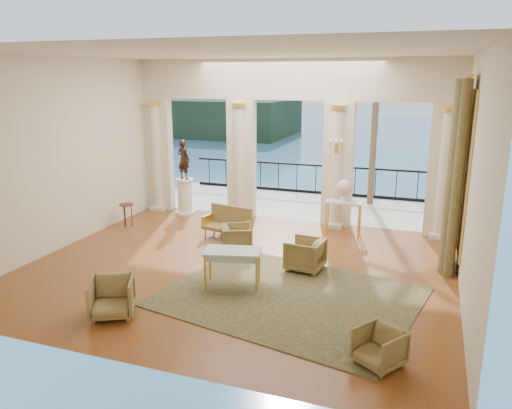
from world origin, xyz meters
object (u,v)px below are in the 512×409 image
at_px(armchair_b, 379,345).
at_px(settee, 229,223).
at_px(game_table, 232,254).
at_px(pedestal, 185,197).
at_px(side_table, 127,207).
at_px(statue, 184,159).
at_px(armchair_a, 112,296).
at_px(armchair_c, 305,253).
at_px(armchair_d, 237,237).
at_px(console_table, 344,207).

xyz_separation_m(armchair_b, settee, (-4.27, 4.61, 0.10)).
height_order(game_table, pedestal, pedestal).
bearing_deg(pedestal, side_table, -118.06).
bearing_deg(statue, side_table, 77.60).
height_order(armchair_a, statue, statue).
distance_m(armchair_c, armchair_d, 1.89).
height_order(settee, statue, statue).
relative_size(armchair_b, armchair_c, 0.82).
height_order(armchair_a, console_table, console_table).
height_order(settee, pedestal, pedestal).
distance_m(console_table, side_table, 5.87).
bearing_deg(armchair_d, armchair_a, 140.55).
bearing_deg(statue, armchair_d, 152.15).
bearing_deg(settee, armchair_d, -45.54).
xyz_separation_m(armchair_a, armchair_b, (4.54, 0.00, -0.07)).
bearing_deg(statue, pedestal, -0.00).
bearing_deg(armchair_a, armchair_c, 22.68).
xyz_separation_m(pedestal, console_table, (4.83, -0.45, 0.23)).
xyz_separation_m(armchair_b, game_table, (-3.04, 1.86, 0.37)).
relative_size(armchair_a, armchair_c, 0.99).
relative_size(armchair_a, console_table, 0.79).
height_order(armchair_b, armchair_d, armchair_d).
xyz_separation_m(settee, side_table, (-3.03, -0.01, 0.14)).
xyz_separation_m(settee, statue, (-2.12, 1.69, 1.25)).
distance_m(armchair_b, settee, 6.29).
height_order(armchair_d, side_table, armchair_d).
bearing_deg(side_table, console_table, 12.30).
height_order(armchair_c, armchair_d, armchair_c).
relative_size(game_table, side_table, 1.91).
relative_size(game_table, console_table, 1.27).
bearing_deg(armchair_b, console_table, 139.01).
relative_size(armchair_a, statue, 0.65).
xyz_separation_m(armchair_d, console_table, (2.14, 2.10, 0.40)).
bearing_deg(console_table, armchair_c, -97.04).
height_order(game_table, console_table, console_table).
relative_size(armchair_c, settee, 0.58).
height_order(armchair_a, armchair_b, armchair_a).
relative_size(armchair_d, pedestal, 0.66).
distance_m(armchair_d, pedestal, 3.71).
bearing_deg(armchair_d, armchair_b, -162.28).
relative_size(armchair_c, console_table, 0.80).
distance_m(statue, side_table, 2.22).
height_order(armchair_c, game_table, armchair_c).
distance_m(armchair_c, game_table, 1.76).
distance_m(settee, console_table, 3.00).
bearing_deg(game_table, settee, 100.29).
relative_size(settee, console_table, 1.38).
xyz_separation_m(armchair_c, statue, (-4.49, 3.12, 1.27)).
relative_size(settee, game_table, 1.08).
bearing_deg(pedestal, console_table, -5.32).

